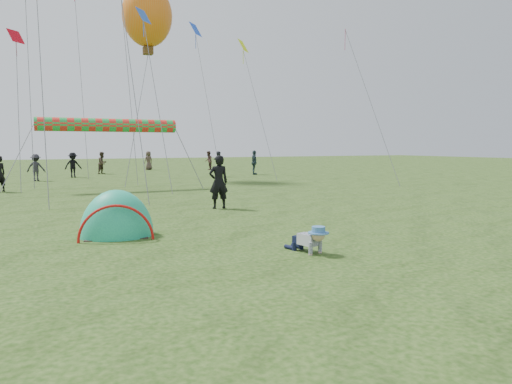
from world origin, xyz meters
name	(u,v)px	position (x,y,z in m)	size (l,w,h in m)	color
ground	(251,253)	(0.00, 0.00, 0.00)	(140.00, 140.00, 0.00)	#143309
crawling_toddler	(310,239)	(1.07, -0.54, 0.29)	(0.53, 0.75, 0.58)	black
popup_tent	(117,236)	(-2.14, 2.94, 0.00)	(1.71, 1.41, 2.22)	#1D8D74
standing_adult	(219,182)	(1.76, 6.30, 0.91)	(0.66, 0.44, 1.82)	black
crowd_person_1	(102,163)	(0.77, 27.93, 0.83)	(0.81, 0.63, 1.67)	#3E2F27
crowd_person_3	(73,165)	(-1.53, 24.82, 0.84)	(1.08, 0.62, 1.68)	black
crowd_person_6	(219,164)	(7.56, 21.14, 0.88)	(0.64, 0.42, 1.76)	black
crowd_person_7	(208,160)	(9.98, 29.93, 0.83)	(0.81, 0.63, 1.66)	#432C29
crowd_person_8	(254,163)	(10.76, 22.23, 0.89)	(1.05, 0.44, 1.79)	#213137
crowd_person_9	(36,167)	(-3.79, 22.56, 0.82)	(1.06, 0.61, 1.64)	#27252C
crowd_person_10	(149,160)	(5.25, 32.40, 0.83)	(0.81, 0.53, 1.66)	#46372F
balloon_kite	(147,19)	(2.80, 20.89, 9.91)	(3.05, 3.05, 4.26)	orange
rainbow_tube_kite	(109,125)	(-0.58, 14.75, 3.12)	(0.64, 0.64, 6.44)	red
diamond_kite_0	(16,36)	(-4.46, 20.20, 8.00)	(0.84, 0.84, 0.00)	red
diamond_kite_2	(243,46)	(9.47, 21.30, 9.01)	(0.99, 0.99, 0.00)	#E4FD08
diamond_kite_4	(196,29)	(7.69, 26.20, 11.00)	(1.15, 1.15, 0.00)	blue
diamond_kite_5	(345,23)	(13.37, 14.97, 9.46)	(1.25, 1.25, 0.00)	#E05292
diamond_kite_10	(143,15)	(1.59, 16.50, 8.89)	(0.86, 0.86, 0.00)	blue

